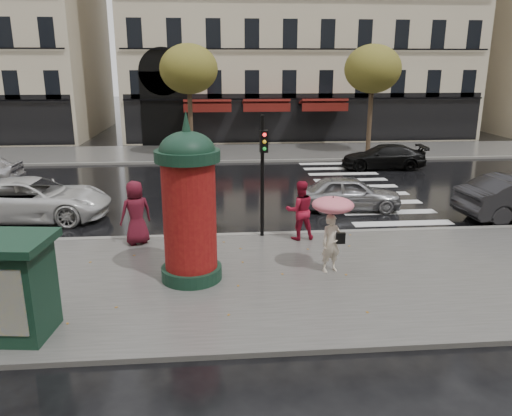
{
  "coord_description": "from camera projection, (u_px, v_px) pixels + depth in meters",
  "views": [
    {
      "loc": [
        -0.67,
        -12.39,
        5.44
      ],
      "look_at": [
        0.53,
        1.5,
        1.43
      ],
      "focal_mm": 35.0,
      "sensor_mm": 36.0,
      "label": 1
    }
  ],
  "objects": [
    {
      "name": "ground",
      "position": [
        241.0,
        275.0,
        13.43
      ],
      "size": [
        160.0,
        160.0,
        0.0
      ],
      "primitive_type": "plane",
      "color": "black",
      "rests_on": "ground"
    },
    {
      "name": "near_sidewalk",
      "position": [
        242.0,
        280.0,
        12.93
      ],
      "size": [
        90.0,
        7.0,
        0.12
      ],
      "primitive_type": "cube",
      "color": "#474744",
      "rests_on": "ground"
    },
    {
      "name": "far_sidewalk",
      "position": [
        224.0,
        153.0,
        31.6
      ],
      "size": [
        90.0,
        6.0,
        0.12
      ],
      "primitive_type": "cube",
      "color": "#474744",
      "rests_on": "ground"
    },
    {
      "name": "near_kerb",
      "position": [
        236.0,
        236.0,
        16.28
      ],
      "size": [
        90.0,
        0.25,
        0.14
      ],
      "primitive_type": "cube",
      "color": "slate",
      "rests_on": "ground"
    },
    {
      "name": "far_kerb",
      "position": [
        225.0,
        161.0,
        28.72
      ],
      "size": [
        90.0,
        0.25,
        0.14
      ],
      "primitive_type": "cube",
      "color": "slate",
      "rests_on": "ground"
    },
    {
      "name": "zebra_crossing",
      "position": [
        359.0,
        186.0,
        23.11
      ],
      "size": [
        3.6,
        11.75,
        0.01
      ],
      "primitive_type": "cube",
      "color": "silver",
      "rests_on": "ground"
    },
    {
      "name": "tree_far_left",
      "position": [
        189.0,
        69.0,
        29.06
      ],
      "size": [
        3.4,
        3.4,
        6.64
      ],
      "color": "#38281C",
      "rests_on": "ground"
    },
    {
      "name": "tree_far_right",
      "position": [
        373.0,
        69.0,
        29.97
      ],
      "size": [
        3.4,
        3.4,
        6.64
      ],
      "color": "#38281C",
      "rests_on": "ground"
    },
    {
      "name": "woman_umbrella",
      "position": [
        332.0,
        222.0,
        12.98
      ],
      "size": [
        1.09,
        1.09,
        2.1
      ],
      "color": "beige",
      "rests_on": "near_sidewalk"
    },
    {
      "name": "woman_red",
      "position": [
        300.0,
        210.0,
        15.59
      ],
      "size": [
        0.98,
        0.8,
        1.88
      ],
      "primitive_type": "imported",
      "rotation": [
        0.0,
        0.0,
        3.25
      ],
      "color": "maroon",
      "rests_on": "near_sidewalk"
    },
    {
      "name": "man_burgundy",
      "position": [
        136.0,
        213.0,
        15.16
      ],
      "size": [
        1.15,
        1.01,
        1.98
      ],
      "primitive_type": "imported",
      "rotation": [
        0.0,
        0.0,
        3.64
      ],
      "color": "#53101E",
      "rests_on": "near_sidewalk"
    },
    {
      "name": "morris_column",
      "position": [
        189.0,
        202.0,
        12.35
      ],
      "size": [
        1.59,
        1.59,
        4.29
      ],
      "color": "black",
      "rests_on": "near_sidewalk"
    },
    {
      "name": "traffic_light",
      "position": [
        263.0,
        165.0,
        15.42
      ],
      "size": [
        0.26,
        0.37,
        3.86
      ],
      "color": "black",
      "rests_on": "near_sidewalk"
    },
    {
      "name": "newsstand",
      "position": [
        10.0,
        286.0,
        9.94
      ],
      "size": [
        1.89,
        1.66,
        2.08
      ],
      "color": "black",
      "rests_on": "near_sidewalk"
    },
    {
      "name": "car_silver",
      "position": [
        349.0,
        193.0,
        19.27
      ],
      "size": [
        4.03,
        1.87,
        1.34
      ],
      "primitive_type": "imported",
      "rotation": [
        0.0,
        0.0,
        1.49
      ],
      "color": "#98999D",
      "rests_on": "ground"
    },
    {
      "name": "car_white",
      "position": [
        33.0,
        199.0,
        18.03
      ],
      "size": [
        5.57,
        2.76,
        1.52
      ],
      "primitive_type": "imported",
      "rotation": [
        0.0,
        0.0,
        1.53
      ],
      "color": "silver",
      "rests_on": "ground"
    },
    {
      "name": "car_black",
      "position": [
        383.0,
        157.0,
        26.96
      ],
      "size": [
        4.59,
        2.17,
        1.29
      ],
      "primitive_type": "imported",
      "rotation": [
        0.0,
        0.0,
        -1.65
      ],
      "color": "black",
      "rests_on": "ground"
    }
  ]
}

